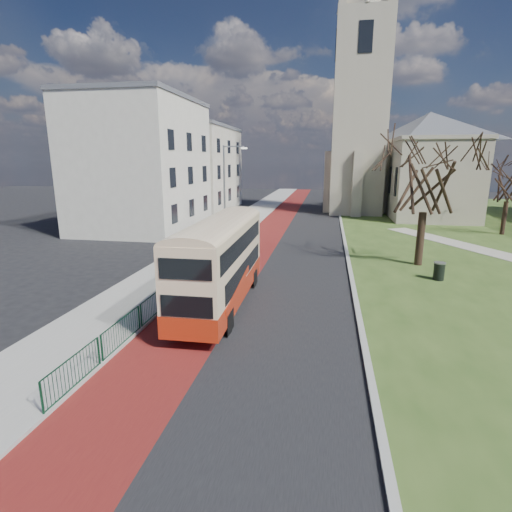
% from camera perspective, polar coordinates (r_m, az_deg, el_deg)
% --- Properties ---
extents(ground, '(160.00, 160.00, 0.00)m').
position_cam_1_polar(ground, '(18.41, -4.82, -8.54)').
color(ground, black).
rests_on(ground, ground).
extents(road_carriageway, '(9.00, 120.00, 0.01)m').
position_cam_1_polar(road_carriageway, '(37.23, 5.35, 2.83)').
color(road_carriageway, black).
rests_on(road_carriageway, ground).
extents(bus_lane, '(3.40, 120.00, 0.01)m').
position_cam_1_polar(bus_lane, '(37.54, 1.24, 2.98)').
color(bus_lane, '#591414').
rests_on(bus_lane, ground).
extents(pavement_west, '(4.00, 120.00, 0.12)m').
position_cam_1_polar(pavement_west, '(38.30, -4.40, 3.24)').
color(pavement_west, gray).
rests_on(pavement_west, ground).
extents(kerb_west, '(0.25, 120.00, 0.13)m').
position_cam_1_polar(kerb_west, '(37.85, -1.46, 3.16)').
color(kerb_west, '#999993').
rests_on(kerb_west, ground).
extents(kerb_east, '(0.25, 80.00, 0.13)m').
position_cam_1_polar(kerb_east, '(39.10, 12.35, 3.18)').
color(kerb_east, '#999993').
rests_on(kerb_east, ground).
extents(pedestrian_railing, '(0.07, 24.00, 1.12)m').
position_cam_1_polar(pedestrian_railing, '(22.69, -9.47, -2.90)').
color(pedestrian_railing, '#0C3820').
rests_on(pedestrian_railing, ground).
extents(gothic_church, '(16.38, 18.00, 40.00)m').
position_cam_1_polar(gothic_church, '(55.40, 19.58, 19.30)').
color(gothic_church, gray).
rests_on(gothic_church, ground).
extents(street_block_near, '(10.30, 14.30, 13.00)m').
position_cam_1_polar(street_block_near, '(42.68, -15.94, 12.55)').
color(street_block_near, beige).
rests_on(street_block_near, ground).
extents(street_block_far, '(10.30, 16.30, 11.50)m').
position_cam_1_polar(street_block_far, '(57.53, -8.82, 12.29)').
color(street_block_far, '#B7AF9B').
rests_on(street_block_far, ground).
extents(streetlamp, '(2.13, 0.18, 8.00)m').
position_cam_1_polar(streetlamp, '(35.65, -4.31, 9.82)').
color(streetlamp, gray).
rests_on(streetlamp, pavement_west).
extents(bus, '(2.45, 9.91, 4.12)m').
position_cam_1_polar(bus, '(18.93, -5.12, -0.43)').
color(bus, '#AA270F').
rests_on(bus, ground).
extents(winter_tree_near, '(6.82, 6.82, 9.12)m').
position_cam_1_polar(winter_tree_near, '(28.19, 23.27, 11.36)').
color(winter_tree_near, '#2E2017').
rests_on(winter_tree_near, grass_green).
extents(winter_tree_far, '(6.79, 6.79, 8.00)m').
position_cam_1_polar(winter_tree_far, '(43.91, 32.57, 9.76)').
color(winter_tree_far, black).
rests_on(winter_tree_far, grass_green).
extents(litter_bin, '(0.77, 0.77, 1.06)m').
position_cam_1_polar(litter_bin, '(25.72, 24.69, -1.96)').
color(litter_bin, black).
rests_on(litter_bin, grass_green).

